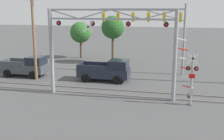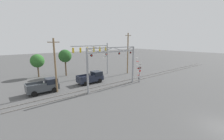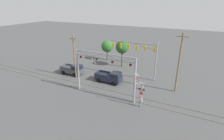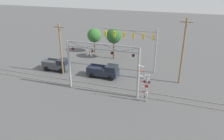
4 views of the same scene
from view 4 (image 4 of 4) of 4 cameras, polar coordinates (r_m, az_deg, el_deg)
The scene contains 11 objects.
rail_track_near at distance 31.27m, azimuth -2.32°, elevation -5.33°, with size 80.00×0.08×0.10m, color gray.
rail_track_far at distance 32.46m, azimuth -1.40°, elevation -4.20°, with size 80.00×0.08×0.10m, color gray.
crossing_gantry at distance 29.24m, azimuth -2.67°, elevation 1.93°, with size 10.34×0.31×7.01m.
crossing_signal_mast at distance 28.13m, azimuth 8.82°, elevation -4.72°, with size 1.64×0.35×4.96m.
traffic_signal_span at distance 36.52m, azimuth 7.08°, elevation 7.71°, with size 9.38×0.39×7.53m.
pickup_truck_lead at distance 35.09m, azimuth -1.97°, elevation -0.29°, with size 5.01×2.32×2.14m.
pickup_truck_following at distance 38.87m, azimuth -13.97°, elevation 1.38°, with size 4.68×2.32×2.14m.
utility_pole_left at distance 36.10m, azimuth -13.21°, elevation 5.43°, with size 1.80×0.28×8.46m.
utility_pole_right at distance 33.24m, azimuth 18.02°, elevation 4.69°, with size 1.80×0.28×9.87m.
background_tree_beyond_span at distance 42.40m, azimuth 0.49°, elevation 8.88°, with size 2.92×2.92×6.09m.
background_tree_far_left_verge at distance 46.96m, azimuth -4.64°, elevation 9.00°, with size 2.97×2.97×5.15m.
Camera 4 is at (10.21, -8.87, 14.77)m, focal length 35.00 mm.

